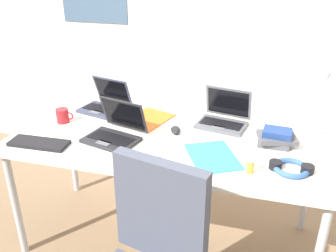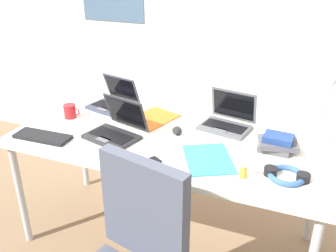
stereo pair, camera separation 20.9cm
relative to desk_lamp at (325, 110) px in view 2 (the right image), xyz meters
name	(u,v)px [view 2 (the right image)]	position (x,y,z in m)	size (l,w,h in m)	color
ground_plane	(168,238)	(-0.80, -0.28, -0.94)	(12.00, 12.00, 0.00)	#7A6047
wall_back	(222,10)	(-0.80, 0.82, 0.36)	(6.00, 0.13, 2.60)	silver
desk	(168,147)	(-0.80, -0.28, -0.25)	(1.80, 0.80, 0.74)	silver
desk_lamp	(325,110)	(0.00, 0.00, 0.00)	(0.12, 0.18, 0.40)	white
laptop_mid_desk	(116,129)	(-1.09, -0.36, -0.15)	(0.35, 0.33, 0.21)	#232326
laptop_back_left	(227,121)	(-0.52, 0.00, -0.15)	(0.33, 0.29, 0.22)	#515459
laptop_front_right	(113,101)	(-1.32, 0.02, -0.16)	(0.33, 0.32, 0.20)	#33384C
external_keyboard	(43,137)	(-1.47, -0.54, -0.19)	(0.33, 0.12, 0.02)	black
computer_mouse	(177,130)	(-0.78, -0.19, -0.18)	(0.06, 0.10, 0.03)	black
cell_phone	(147,163)	(-0.79, -0.57, -0.19)	(0.06, 0.14, 0.01)	black
headphones	(287,175)	(-0.13, -0.44, -0.18)	(0.21, 0.18, 0.04)	#335999
pill_bottle	(243,170)	(-0.32, -0.51, -0.16)	(0.04, 0.04, 0.08)	gold
book_stack	(277,143)	(-0.21, -0.18, -0.16)	(0.23, 0.19, 0.09)	#4C4C51
paper_folder_front_left	(208,159)	(-0.52, -0.42, -0.19)	(0.23, 0.31, 0.01)	#338CC6
paper_folder_far_corner	(152,119)	(-0.99, -0.06, -0.19)	(0.23, 0.31, 0.01)	orange
coffee_mug	(70,111)	(-1.49, -0.23, -0.15)	(0.11, 0.08, 0.09)	#B21E23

